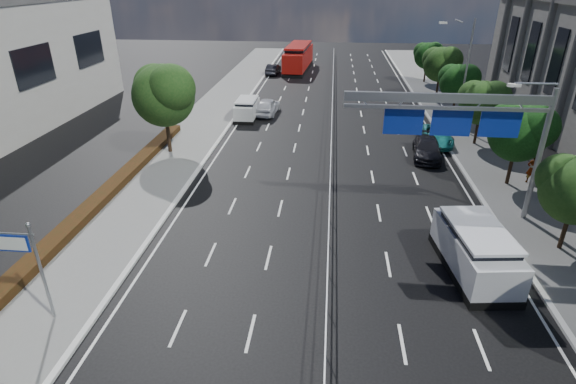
{
  "coord_description": "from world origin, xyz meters",
  "views": [
    {
      "loc": [
        -0.17,
        -12.61,
        12.12
      ],
      "look_at": [
        -2.09,
        7.26,
        2.4
      ],
      "focal_mm": 28.0,
      "sensor_mm": 36.0,
      "label": 1
    }
  ],
  "objects_px": {
    "red_bus": "(298,57)",
    "parked_car_teal": "(437,136)",
    "parked_car_dark": "(427,148)",
    "toilet_sign": "(25,256)",
    "overhead_gantry": "(468,118)",
    "near_car_dark": "(273,69)",
    "pedestrian_a": "(532,169)",
    "pedestrian_b": "(557,181)",
    "near_car_silver": "(267,106)",
    "silver_minivan": "(475,250)",
    "white_minivan": "(247,109)"
  },
  "relations": [
    {
      "from": "silver_minivan",
      "to": "pedestrian_b",
      "type": "distance_m",
      "value": 10.65
    },
    {
      "from": "red_bus",
      "to": "parked_car_teal",
      "type": "distance_m",
      "value": 32.05
    },
    {
      "from": "red_bus",
      "to": "pedestrian_a",
      "type": "xyz_separation_m",
      "value": [
        17.55,
        -36.39,
        -0.73
      ]
    },
    {
      "from": "near_car_silver",
      "to": "silver_minivan",
      "type": "bearing_deg",
      "value": 122.6
    },
    {
      "from": "red_bus",
      "to": "near_car_silver",
      "type": "relative_size",
      "value": 2.56
    },
    {
      "from": "overhead_gantry",
      "to": "parked_car_dark",
      "type": "height_order",
      "value": "overhead_gantry"
    },
    {
      "from": "overhead_gantry",
      "to": "near_car_dark",
      "type": "relative_size",
      "value": 2.55
    },
    {
      "from": "near_car_silver",
      "to": "parked_car_dark",
      "type": "height_order",
      "value": "near_car_silver"
    },
    {
      "from": "overhead_gantry",
      "to": "near_car_dark",
      "type": "height_order",
      "value": "overhead_gantry"
    },
    {
      "from": "pedestrian_b",
      "to": "near_car_silver",
      "type": "bearing_deg",
      "value": -36.34
    },
    {
      "from": "near_car_silver",
      "to": "silver_minivan",
      "type": "distance_m",
      "value": 27.3
    },
    {
      "from": "overhead_gantry",
      "to": "silver_minivan",
      "type": "relative_size",
      "value": 1.82
    },
    {
      "from": "toilet_sign",
      "to": "near_car_silver",
      "type": "distance_m",
      "value": 29.49
    },
    {
      "from": "near_car_dark",
      "to": "parked_car_teal",
      "type": "xyz_separation_m",
      "value": [
        16.3,
        -25.96,
        -0.0
      ]
    },
    {
      "from": "near_car_silver",
      "to": "parked_car_dark",
      "type": "xyz_separation_m",
      "value": [
        13.14,
        -10.02,
        -0.1
      ]
    },
    {
      "from": "toilet_sign",
      "to": "pedestrian_b",
      "type": "height_order",
      "value": "toilet_sign"
    },
    {
      "from": "overhead_gantry",
      "to": "red_bus",
      "type": "height_order",
      "value": "overhead_gantry"
    },
    {
      "from": "parked_car_dark",
      "to": "toilet_sign",
      "type": "bearing_deg",
      "value": -126.56
    },
    {
      "from": "overhead_gantry",
      "to": "pedestrian_a",
      "type": "xyz_separation_m",
      "value": [
        5.93,
        4.75,
        -4.54
      ]
    },
    {
      "from": "pedestrian_a",
      "to": "pedestrian_b",
      "type": "distance_m",
      "value": 1.98
    },
    {
      "from": "overhead_gantry",
      "to": "white_minivan",
      "type": "height_order",
      "value": "overhead_gantry"
    },
    {
      "from": "parked_car_dark",
      "to": "pedestrian_b",
      "type": "distance_m",
      "value": 8.83
    },
    {
      "from": "toilet_sign",
      "to": "red_bus",
      "type": "height_order",
      "value": "toilet_sign"
    },
    {
      "from": "silver_minivan",
      "to": "parked_car_dark",
      "type": "height_order",
      "value": "silver_minivan"
    },
    {
      "from": "near_car_silver",
      "to": "toilet_sign",
      "type": "bearing_deg",
      "value": 85.58
    },
    {
      "from": "toilet_sign",
      "to": "white_minivan",
      "type": "distance_m",
      "value": 27.67
    },
    {
      "from": "parked_car_dark",
      "to": "pedestrian_a",
      "type": "bearing_deg",
      "value": -29.59
    },
    {
      "from": "parked_car_dark",
      "to": "pedestrian_a",
      "type": "distance_m",
      "value": 7.09
    },
    {
      "from": "near_car_silver",
      "to": "parked_car_dark",
      "type": "distance_m",
      "value": 16.52
    },
    {
      "from": "overhead_gantry",
      "to": "parked_car_teal",
      "type": "xyz_separation_m",
      "value": [
        1.56,
        11.95,
        -4.95
      ]
    },
    {
      "from": "overhead_gantry",
      "to": "parked_car_teal",
      "type": "bearing_deg",
      "value": 82.56
    },
    {
      "from": "near_car_silver",
      "to": "parked_car_dark",
      "type": "bearing_deg",
      "value": 147.6
    },
    {
      "from": "overhead_gantry",
      "to": "near_car_silver",
      "type": "distance_m",
      "value": 23.45
    },
    {
      "from": "toilet_sign",
      "to": "white_minivan",
      "type": "xyz_separation_m",
      "value": [
        3.12,
        27.42,
        -2.05
      ]
    },
    {
      "from": "red_bus",
      "to": "parked_car_teal",
      "type": "relative_size",
      "value": 2.46
    },
    {
      "from": "near_car_silver",
      "to": "near_car_dark",
      "type": "height_order",
      "value": "near_car_silver"
    },
    {
      "from": "white_minivan",
      "to": "parked_car_dark",
      "type": "relative_size",
      "value": 0.9
    },
    {
      "from": "near_car_dark",
      "to": "overhead_gantry",
      "type": "bearing_deg",
      "value": 115.77
    },
    {
      "from": "pedestrian_a",
      "to": "pedestrian_b",
      "type": "relative_size",
      "value": 0.98
    },
    {
      "from": "red_bus",
      "to": "parked_car_teal",
      "type": "bearing_deg",
      "value": -61.73
    },
    {
      "from": "white_minivan",
      "to": "near_car_silver",
      "type": "bearing_deg",
      "value": 43.86
    },
    {
      "from": "overhead_gantry",
      "to": "silver_minivan",
      "type": "height_order",
      "value": "overhead_gantry"
    },
    {
      "from": "red_bus",
      "to": "pedestrian_b",
      "type": "height_order",
      "value": "red_bus"
    },
    {
      "from": "overhead_gantry",
      "to": "red_bus",
      "type": "xyz_separation_m",
      "value": [
        -11.62,
        41.14,
        -3.81
      ]
    },
    {
      "from": "near_car_dark",
      "to": "pedestrian_b",
      "type": "relative_size",
      "value": 2.13
    },
    {
      "from": "pedestrian_b",
      "to": "red_bus",
      "type": "bearing_deg",
      "value": -61.41
    },
    {
      "from": "overhead_gantry",
      "to": "parked_car_dark",
      "type": "xyz_separation_m",
      "value": [
        0.23,
        8.95,
        -4.92
      ]
    },
    {
      "from": "white_minivan",
      "to": "silver_minivan",
      "type": "xyz_separation_m",
      "value": [
        14.34,
        -22.58,
        0.2
      ]
    },
    {
      "from": "silver_minivan",
      "to": "parked_car_teal",
      "type": "relative_size",
      "value": 1.18
    },
    {
      "from": "parked_car_teal",
      "to": "pedestrian_b",
      "type": "xyz_separation_m",
      "value": [
        5.1,
        -9.04,
        0.43
      ]
    }
  ]
}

